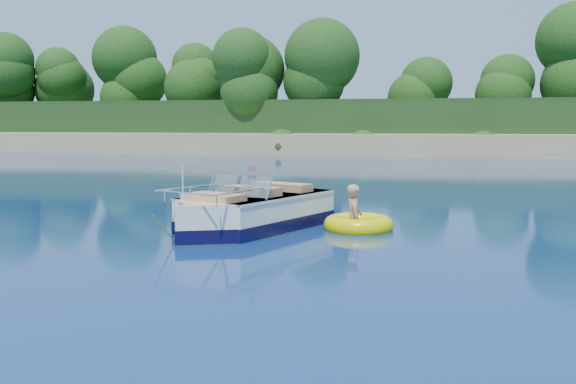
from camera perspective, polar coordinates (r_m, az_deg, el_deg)
name	(u,v)px	position (r m, az deg, el deg)	size (l,w,h in m)	color
ground	(171,264)	(10.71, -10.37, -6.33)	(160.00, 160.00, 0.00)	#0A244C
shoreline	(391,134)	(73.53, 9.18, 5.09)	(170.00, 59.00, 6.00)	#957756
treeline	(376,80)	(50.92, 7.87, 9.80)	(150.00, 7.12, 8.19)	black
motorboat	(248,215)	(13.79, -3.57, -2.03)	(3.07, 4.85, 1.71)	silver
tow_tube	(358,225)	(13.96, 6.28, -2.90)	(1.66, 1.66, 0.40)	#E6DA00
boy	(354,229)	(14.03, 5.84, -3.29)	(0.55, 0.36, 1.52)	tan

